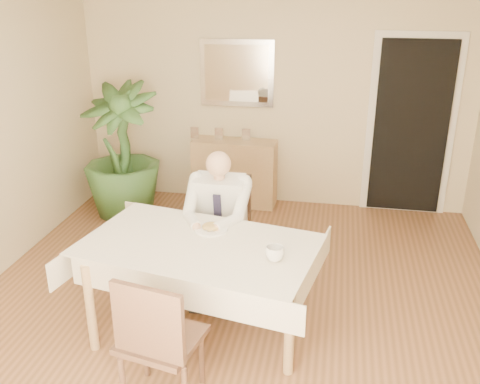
% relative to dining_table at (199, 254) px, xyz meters
% --- Properties ---
extents(room, '(5.00, 5.02, 2.60)m').
position_rel_dining_table_xyz_m(room, '(0.20, 0.23, 0.63)').
color(room, brown).
rests_on(room, ground).
extents(window, '(1.34, 0.04, 1.44)m').
position_rel_dining_table_xyz_m(window, '(0.20, -2.25, 0.78)').
color(window, white).
rests_on(window, room).
extents(doorway, '(0.96, 0.07, 2.10)m').
position_rel_dining_table_xyz_m(doorway, '(1.75, 2.69, 0.33)').
color(doorway, white).
rests_on(doorway, ground).
extents(mirror, '(0.86, 0.04, 0.76)m').
position_rel_dining_table_xyz_m(mirror, '(-0.23, 2.69, 0.88)').
color(mirror, silver).
rests_on(mirror, room).
extents(dining_table, '(1.90, 1.33, 0.75)m').
position_rel_dining_table_xyz_m(dining_table, '(0.00, 0.00, 0.00)').
color(dining_table, tan).
rests_on(dining_table, ground).
extents(chair_far, '(0.45, 0.45, 0.95)m').
position_rel_dining_table_xyz_m(chair_far, '(-0.00, 0.89, -0.13)').
color(chair_far, '#3F2A1B').
rests_on(chair_far, ground).
extents(chair_near, '(0.54, 0.55, 0.97)m').
position_rel_dining_table_xyz_m(chair_near, '(-0.04, -0.86, -0.12)').
color(chair_near, '#3F2A1B').
rests_on(chair_near, ground).
extents(seated_man, '(0.48, 0.72, 1.24)m').
position_rel_dining_table_xyz_m(seated_man, '(0.00, 0.59, 0.02)').
color(seated_man, white).
rests_on(seated_man, ground).
extents(plate, '(0.26, 0.26, 0.02)m').
position_rel_dining_table_xyz_m(plate, '(0.04, 0.24, 0.09)').
color(plate, white).
rests_on(plate, dining_table).
extents(food, '(0.14, 0.14, 0.06)m').
position_rel_dining_table_xyz_m(food, '(0.04, 0.24, 0.11)').
color(food, olive).
rests_on(food, dining_table).
extents(knife, '(0.01, 0.13, 0.01)m').
position_rel_dining_table_xyz_m(knife, '(0.08, 0.18, 0.11)').
color(knife, silver).
rests_on(knife, dining_table).
extents(fork, '(0.01, 0.13, 0.01)m').
position_rel_dining_table_xyz_m(fork, '(-0.00, 0.18, 0.11)').
color(fork, silver).
rests_on(fork, dining_table).
extents(coffee_mug, '(0.17, 0.17, 0.10)m').
position_rel_dining_table_xyz_m(coffee_mug, '(0.58, -0.14, 0.14)').
color(coffee_mug, white).
rests_on(coffee_mug, dining_table).
extents(sideboard, '(1.00, 0.37, 0.79)m').
position_rel_dining_table_xyz_m(sideboard, '(-0.23, 2.55, -0.27)').
color(sideboard, tan).
rests_on(sideboard, ground).
extents(photo_frame_left, '(0.10, 0.02, 0.14)m').
position_rel_dining_table_xyz_m(photo_frame_left, '(-0.71, 2.55, 0.19)').
color(photo_frame_left, silver).
rests_on(photo_frame_left, sideboard).
extents(photo_frame_center, '(0.10, 0.02, 0.14)m').
position_rel_dining_table_xyz_m(photo_frame_center, '(-0.42, 2.56, 0.19)').
color(photo_frame_center, silver).
rests_on(photo_frame_center, sideboard).
extents(photo_frame_right, '(0.10, 0.02, 0.14)m').
position_rel_dining_table_xyz_m(photo_frame_right, '(-0.10, 2.59, 0.19)').
color(photo_frame_right, silver).
rests_on(photo_frame_right, sideboard).
extents(potted_palm, '(0.94, 0.94, 1.52)m').
position_rel_dining_table_xyz_m(potted_palm, '(-1.41, 1.98, 0.09)').
color(potted_palm, '#2A4D21').
rests_on(potted_palm, ground).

